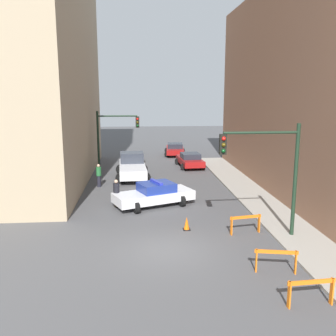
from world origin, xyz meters
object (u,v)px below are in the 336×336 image
Objects in this scene: traffic_light_near at (271,163)px; barrier_front at (311,288)px; parked_car_near at (190,160)px; police_car at (154,194)px; parked_car_mid at (175,149)px; pedestrian_crossing at (116,193)px; traffic_cone at (187,224)px; pedestrian_corner at (99,175)px; white_truck at (132,166)px; barrier_mid at (276,257)px; traffic_light_far at (112,134)px; barrier_back at (245,221)px.

traffic_light_near is 6.42m from barrier_front.
police_car is at bearing -112.62° from parked_car_near.
parked_car_mid is at bearing 92.54° from barrier_front.
traffic_cone is at bearing -17.03° from pedestrian_crossing.
traffic_light_near is 3.13× the size of pedestrian_corner.
white_truck reaches higher than barrier_mid.
parked_car_mid is 2.77× the size of barrier_front.
parked_car_near is at bearing 33.96° from white_truck.
traffic_light_far reaches higher than pedestrian_corner.
pedestrian_crossing reaches higher than barrier_front.
white_truck is 3.67m from pedestrian_corner.
parked_car_near is 2.80× the size of barrier_mid.
barrier_back is (7.15, -13.90, -2.78)m from traffic_light_far.
white_truck is 17.49m from barrier_mid.
white_truck is at bearing 108.38° from barrier_mid.
barrier_back is (5.51, -12.60, -0.29)m from white_truck.
traffic_light_far is 15.87m from barrier_back.
police_car is 7.87m from white_truck.
parked_car_mid is at bearing -19.24° from pedestrian_corner.
parked_car_mid is 2.81× the size of barrier_mid.
parked_car_near reaches higher than barrier_front.
parked_car_near is at bearing -79.45° from parked_car_mid.
barrier_front is at bearing -82.79° from parked_car_mid.
barrier_front is 6.28m from barrier_back.
traffic_light_near is 1.03× the size of police_car.
traffic_cone is at bearing -79.22° from white_truck.
pedestrian_corner is 2.53× the size of traffic_cone.
pedestrian_crossing is at bearing 143.31° from traffic_light_near.
traffic_light_near is 9.43m from pedestrian_crossing.
police_car is 9.76m from barrier_mid.
traffic_light_far reaches higher than traffic_cone.
parked_car_mid is at bearing 64.45° from white_truck.
barrier_back is (-0.89, 0.59, -2.91)m from traffic_light_near.
traffic_light_near reaches higher than traffic_cone.
traffic_cone is at bearing -142.42° from pedestrian_corner.
traffic_light_near is 1.17× the size of parked_car_mid.
barrier_front is at bearing -75.36° from white_truck.
police_car reaches higher than parked_car_mid.
parked_car_mid is (6.12, 9.19, -2.72)m from traffic_light_far.
police_car reaches higher than parked_car_near.
traffic_light_near reaches higher than traffic_light_far.
pedestrian_crossing reaches higher than barrier_back.
barrier_back is (-0.00, 3.99, 0.00)m from barrier_mid.
pedestrian_corner is 18.02m from barrier_front.
police_car is at bearing -134.84° from pedestrian_corner.
parked_car_mid is 2.67× the size of pedestrian_crossing.
traffic_light_near is 3.10m from barrier_back.
barrier_mid is at bearing -74.02° from white_truck.
barrier_front reaches higher than traffic_cone.
police_car is at bearing 115.04° from barrier_mid.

